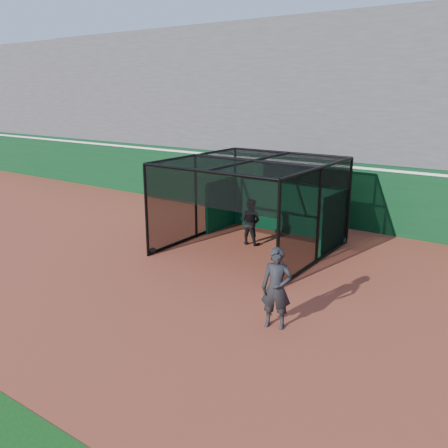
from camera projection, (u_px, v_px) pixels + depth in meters
The scene contains 6 objects.
ground at pixel (167, 289), 12.48m from camera, with size 120.00×120.00×0.00m, color brown.
outfield_wall at pixel (309, 189), 18.83m from camera, with size 50.00×0.50×2.50m.
grandstand at pixel (350, 104), 20.94m from camera, with size 50.00×7.85×8.95m.
batting_cage at pixel (252, 206), 15.30m from camera, with size 4.72×5.01×2.92m.
batter at pixel (250, 222), 16.01m from camera, with size 0.77×0.60×1.58m, color black.
on_deck_player at pixel (276, 288), 10.27m from camera, with size 0.77×0.62×1.82m.
Camera 1 is at (7.87, -8.59, 5.03)m, focal length 38.00 mm.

